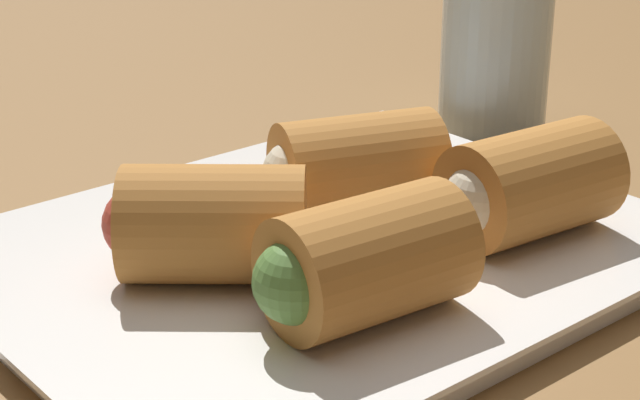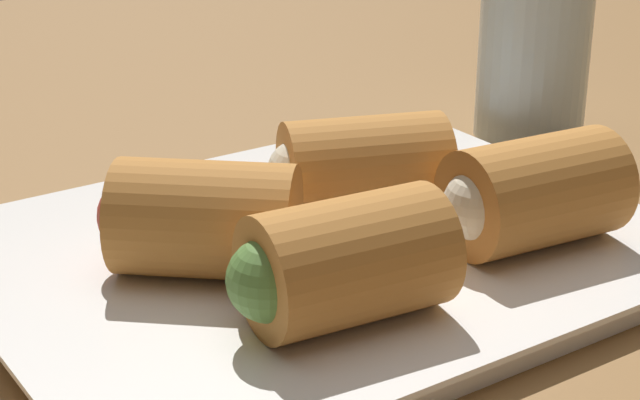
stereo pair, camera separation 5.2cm
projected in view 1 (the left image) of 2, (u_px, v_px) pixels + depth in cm
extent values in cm
cube|color=olive|center=(252.00, 298.00, 52.32)|extent=(180.00, 140.00, 2.00)
cube|color=white|center=(320.00, 257.00, 52.95)|extent=(32.11, 25.58, 1.20)
cube|color=white|center=(320.00, 243.00, 52.66)|extent=(33.39, 26.60, 0.30)
cylinder|color=#B77533|center=(531.00, 184.00, 52.29)|extent=(8.70, 6.21, 5.38)
sphere|color=beige|center=(480.00, 198.00, 50.59)|extent=(3.50, 3.50, 3.50)
cylinder|color=#B77533|center=(214.00, 224.00, 47.78)|extent=(9.71, 9.41, 5.38)
sphere|color=#B23D2D|center=(141.00, 224.00, 47.81)|extent=(3.50, 3.50, 3.50)
cylinder|color=#B77533|center=(362.00, 262.00, 44.22)|extent=(8.69, 6.19, 5.38)
sphere|color=#56843D|center=(295.00, 282.00, 42.52)|extent=(3.50, 3.50, 3.50)
cylinder|color=#B77533|center=(357.00, 166.00, 54.51)|extent=(9.54, 7.88, 5.38)
sphere|color=beige|center=(296.00, 174.00, 53.49)|extent=(3.50, 3.50, 3.50)
cylinder|color=silver|center=(495.00, 51.00, 71.24)|extent=(7.28, 7.28, 10.73)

